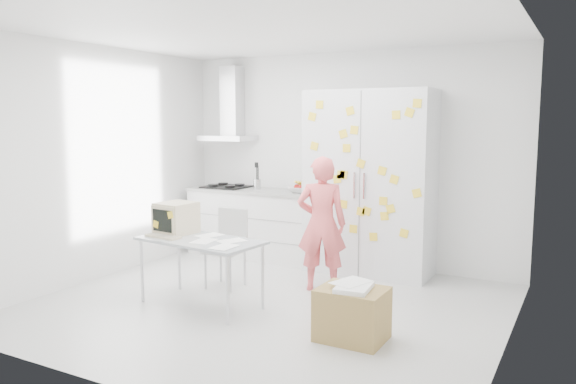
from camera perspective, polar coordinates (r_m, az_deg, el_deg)
The scene contains 10 objects.
floor at distance 5.74m, azimuth -2.20°, elevation -11.55°, with size 4.50×4.00×0.02m, color silver.
walls at distance 6.08m, azimuth 1.21°, elevation 2.64°, with size 4.52×4.01×2.70m.
ceiling at distance 5.50m, azimuth -2.34°, elevation 16.24°, with size 4.50×4.00×0.02m, color white.
counter_run at distance 7.63m, azimuth -3.43°, elevation -3.07°, with size 1.84×0.63×1.28m.
range_hood at distance 7.87m, azimuth -5.81°, elevation 8.10°, with size 0.70×0.48×1.01m.
tall_cabinet at distance 6.80m, azimuth 8.29°, elevation 0.94°, with size 1.50×0.68×2.20m.
person at distance 6.08m, azimuth 3.44°, elevation -3.24°, with size 0.53×0.35×1.47m, color #FA6164.
desk at distance 5.82m, azimuth -10.49°, elevation -3.58°, with size 1.32×0.76×1.00m.
chair at distance 6.31m, azimuth -6.09°, elevation -5.15°, with size 0.41×0.41×0.86m.
cardboard_box at distance 4.87m, azimuth 6.53°, elevation -12.13°, with size 0.56×0.46×0.49m.
Camera 1 is at (2.78, -4.67, 1.85)m, focal length 35.00 mm.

